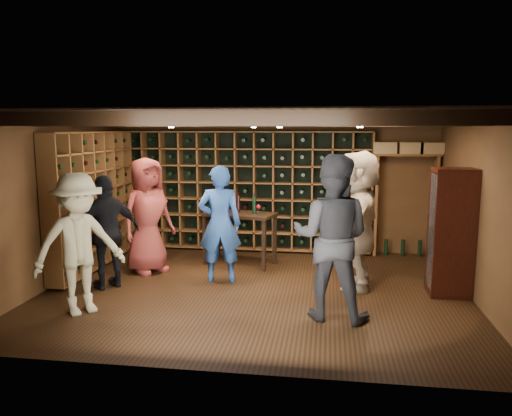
# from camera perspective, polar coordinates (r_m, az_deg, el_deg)

# --- Properties ---
(ground) EXTENTS (6.00, 6.00, 0.00)m
(ground) POSITION_cam_1_polar(r_m,az_deg,el_deg) (7.33, -0.09, -9.31)
(ground) COLOR black
(ground) RESTS_ON ground
(room_shell) EXTENTS (6.00, 6.00, 6.00)m
(room_shell) POSITION_cam_1_polar(r_m,az_deg,el_deg) (7.01, -0.03, 9.96)
(room_shell) COLOR #55371D
(room_shell) RESTS_ON ground
(wine_rack_back) EXTENTS (4.65, 0.30, 2.20)m
(wine_rack_back) POSITION_cam_1_polar(r_m,az_deg,el_deg) (9.41, -1.21, 1.98)
(wine_rack_back) COLOR brown
(wine_rack_back) RESTS_ON ground
(wine_rack_left) EXTENTS (0.30, 2.65, 2.20)m
(wine_rack_left) POSITION_cam_1_polar(r_m,az_deg,el_deg) (8.69, -18.08, 0.94)
(wine_rack_left) COLOR brown
(wine_rack_left) RESTS_ON ground
(crate_shelf) EXTENTS (1.20, 0.32, 2.07)m
(crate_shelf) POSITION_cam_1_polar(r_m,az_deg,el_deg) (9.34, 16.88, 4.12)
(crate_shelf) COLOR brown
(crate_shelf) RESTS_ON ground
(display_cabinet) EXTENTS (0.55, 0.50, 1.75)m
(display_cabinet) POSITION_cam_1_polar(r_m,az_deg,el_deg) (7.43, 21.36, -2.86)
(display_cabinet) COLOR black
(display_cabinet) RESTS_ON ground
(man_blue_shirt) EXTENTS (0.71, 0.52, 1.78)m
(man_blue_shirt) POSITION_cam_1_polar(r_m,az_deg,el_deg) (7.54, -4.16, -1.84)
(man_blue_shirt) COLOR navy
(man_blue_shirt) RESTS_ON ground
(man_grey_suit) EXTENTS (1.10, 0.92, 2.01)m
(man_grey_suit) POSITION_cam_1_polar(r_m,az_deg,el_deg) (6.11, 8.61, -3.36)
(man_grey_suit) COLOR black
(man_grey_suit) RESTS_ON ground
(guest_red_floral) EXTENTS (1.00, 1.08, 1.86)m
(guest_red_floral) POSITION_cam_1_polar(r_m,az_deg,el_deg) (8.18, -12.29, -0.86)
(guest_red_floral) COLOR maroon
(guest_red_floral) RESTS_ON ground
(guest_woman_black) EXTENTS (0.95, 1.00, 1.66)m
(guest_woman_black) POSITION_cam_1_polar(r_m,az_deg,el_deg) (7.53, -16.61, -2.65)
(guest_woman_black) COLOR black
(guest_woman_black) RESTS_ON ground
(guest_khaki) EXTENTS (1.27, 1.29, 1.78)m
(guest_khaki) POSITION_cam_1_polar(r_m,az_deg,el_deg) (6.60, -19.59, -3.91)
(guest_khaki) COLOR #999069
(guest_khaki) RESTS_ON ground
(guest_beige) EXTENTS (0.76, 1.91, 2.01)m
(guest_beige) POSITION_cam_1_polar(r_m,az_deg,el_deg) (7.38, 11.57, -1.32)
(guest_beige) COLOR #BEAA8C
(guest_beige) RESTS_ON ground
(tasting_table) EXTENTS (1.30, 0.87, 1.18)m
(tasting_table) POSITION_cam_1_polar(r_m,az_deg,el_deg) (8.49, -1.90, -1.27)
(tasting_table) COLOR black
(tasting_table) RESTS_ON ground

